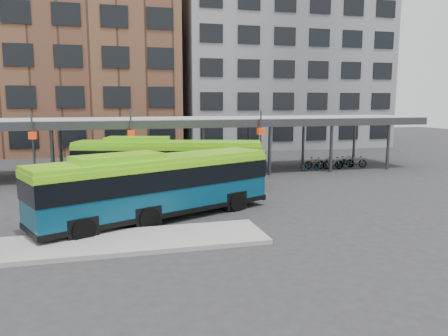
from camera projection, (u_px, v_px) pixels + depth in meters
ground at (209, 217)px, 20.58m from camera, size 120.00×120.00×0.00m
boarding_island at (83, 245)px, 16.32m from camera, size 14.00×3.00×0.18m
canopy at (169, 122)px, 32.28m from camera, size 40.00×6.53×4.80m
building_brick at (52, 49)px, 46.99m from camera, size 26.00×14.00×22.00m
building_grey at (278, 63)px, 53.68m from camera, size 24.00×14.00×20.00m
bus_front at (157, 184)px, 20.01m from camera, size 11.44×6.86×3.15m
bus_rear at (168, 161)px, 27.43m from camera, size 11.80×5.68×3.19m
bike_rack at (334, 163)px, 35.37m from camera, size 6.03×1.61×1.01m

